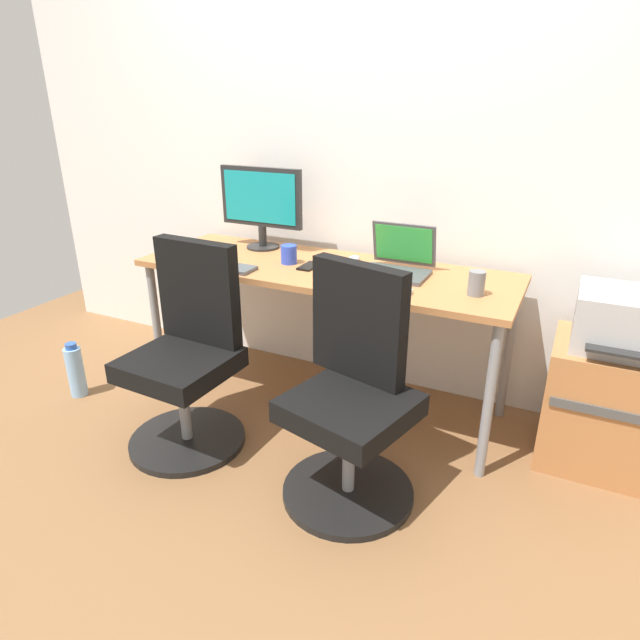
# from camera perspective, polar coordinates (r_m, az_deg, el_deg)

# --- Properties ---
(ground_plane) EXTENTS (5.28, 5.28, 0.00)m
(ground_plane) POSITION_cam_1_polar(r_m,az_deg,el_deg) (2.98, 0.43, -8.38)
(ground_plane) COLOR brown
(back_wall) EXTENTS (4.40, 0.04, 2.60)m
(back_wall) POSITION_cam_1_polar(r_m,az_deg,el_deg) (2.93, 4.04, 17.97)
(back_wall) COLOR white
(back_wall) RESTS_ON ground
(desk) EXTENTS (1.86, 0.63, 0.75)m
(desk) POSITION_cam_1_polar(r_m,az_deg,el_deg) (2.69, 0.47, 4.24)
(desk) COLOR #B77542
(desk) RESTS_ON ground
(office_chair_left) EXTENTS (0.54, 0.54, 0.94)m
(office_chair_left) POSITION_cam_1_polar(r_m,az_deg,el_deg) (2.56, -13.70, -3.82)
(office_chair_left) COLOR black
(office_chair_left) RESTS_ON ground
(office_chair_right) EXTENTS (0.54, 0.54, 0.94)m
(office_chair_right) POSITION_cam_1_polar(r_m,az_deg,el_deg) (2.17, 3.42, -8.16)
(office_chair_right) COLOR black
(office_chair_right) RESTS_ON ground
(side_cabinet) EXTENTS (0.50, 0.44, 0.56)m
(side_cabinet) POSITION_cam_1_polar(r_m,az_deg,el_deg) (2.70, 27.78, -7.93)
(side_cabinet) COLOR #B77542
(side_cabinet) RESTS_ON ground
(printer) EXTENTS (0.38, 0.40, 0.24)m
(printer) POSITION_cam_1_polar(r_m,az_deg,el_deg) (2.54, 29.38, -0.10)
(printer) COLOR #B7B7B7
(printer) RESTS_ON side_cabinet
(water_bottle_on_floor) EXTENTS (0.09, 0.09, 0.31)m
(water_bottle_on_floor) POSITION_cam_1_polar(r_m,az_deg,el_deg) (3.24, -24.27, -4.88)
(water_bottle_on_floor) COLOR #8CBFF2
(water_bottle_on_floor) RESTS_ON ground
(desktop_monitor) EXTENTS (0.48, 0.18, 0.43)m
(desktop_monitor) POSITION_cam_1_polar(r_m,az_deg,el_deg) (2.98, -6.20, 12.19)
(desktop_monitor) COLOR #262626
(desktop_monitor) RESTS_ON desk
(open_laptop) EXTENTS (0.31, 0.27, 0.22)m
(open_laptop) POSITION_cam_1_polar(r_m,az_deg,el_deg) (2.60, 8.17, 6.12)
(open_laptop) COLOR #4C4C51
(open_laptop) RESTS_ON desk
(keyboard_by_monitor) EXTENTS (0.34, 0.12, 0.02)m
(keyboard_by_monitor) POSITION_cam_1_polar(r_m,az_deg,el_deg) (2.69, -10.26, 5.56)
(keyboard_by_monitor) COLOR #515156
(keyboard_by_monitor) RESTS_ON desk
(keyboard_by_laptop) EXTENTS (0.34, 0.12, 0.02)m
(keyboard_by_laptop) POSITION_cam_1_polar(r_m,az_deg,el_deg) (2.34, 5.32, 3.21)
(keyboard_by_laptop) COLOR #B7B7B7
(keyboard_by_laptop) RESTS_ON desk
(mouse_by_monitor) EXTENTS (0.06, 0.10, 0.03)m
(mouse_by_monitor) POSITION_cam_1_polar(r_m,az_deg,el_deg) (2.75, 3.55, 6.40)
(mouse_by_monitor) COLOR #B7B7B7
(mouse_by_monitor) RESTS_ON desk
(mouse_by_laptop) EXTENTS (0.06, 0.10, 0.03)m
(mouse_by_laptop) POSITION_cam_1_polar(r_m,az_deg,el_deg) (2.96, -13.85, 6.95)
(mouse_by_laptop) COLOR #2D2D2D
(mouse_by_laptop) RESTS_ON desk
(coffee_mug) EXTENTS (0.08, 0.08, 0.09)m
(coffee_mug) POSITION_cam_1_polar(r_m,az_deg,el_deg) (2.72, -3.29, 6.89)
(coffee_mug) COLOR blue
(coffee_mug) RESTS_ON desk
(pen_cup) EXTENTS (0.07, 0.07, 0.10)m
(pen_cup) POSITION_cam_1_polar(r_m,az_deg,el_deg) (2.36, 16.10, 3.73)
(pen_cup) COLOR slate
(pen_cup) RESTS_ON desk
(phone_near_monitor) EXTENTS (0.07, 0.14, 0.01)m
(phone_near_monitor) POSITION_cam_1_polar(r_m,az_deg,el_deg) (2.67, -1.13, 5.67)
(phone_near_monitor) COLOR black
(phone_near_monitor) RESTS_ON desk
(phone_near_laptop) EXTENTS (0.07, 0.14, 0.01)m
(phone_near_laptop) POSITION_cam_1_polar(r_m,az_deg,el_deg) (2.63, 1.10, 5.45)
(phone_near_laptop) COLOR black
(phone_near_laptop) RESTS_ON desk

